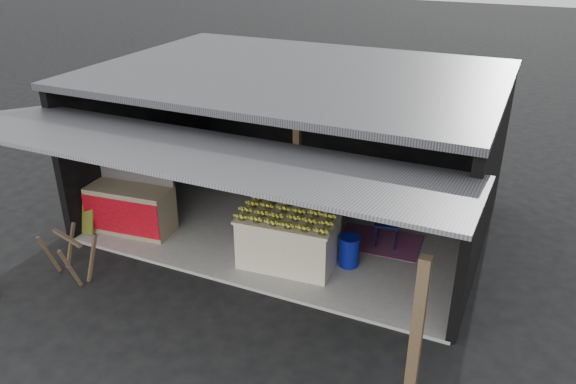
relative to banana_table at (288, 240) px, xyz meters
The scene contains 13 objects.
ground 1.21m from the banana_table, 121.75° to the right, with size 80.00×80.00×0.00m, color black.
concrete_slab 1.74m from the banana_table, 110.06° to the left, with size 7.00×5.00×0.06m, color gray.
shophouse 2.53m from the banana_table, 106.89° to the left, with size 7.40×7.29×3.02m.
banana_table is the anchor object (origin of this frame).
banana_pile 0.54m from the banana_table, ahead, with size 1.52×0.91×0.18m, color gold, non-canonical shape.
white_crate 0.91m from the banana_table, 98.44° to the left, with size 0.93×0.64×1.03m.
neighbor_stall 3.21m from the banana_table, behind, with size 1.64×0.88×1.63m.
green_signboard 4.09m from the banana_table, behind, with size 0.59×0.04×0.89m, color black.
sawhorse 3.63m from the banana_table, 150.02° to the right, with size 0.86×0.86×0.79m.
water_barrel 1.05m from the banana_table, 21.45° to the left, with size 0.35×0.35×0.52m, color navy.
plastic_chair 1.95m from the banana_table, 46.50° to the left, with size 0.50×0.50×0.90m.
magenta_rug 1.89m from the banana_table, 47.47° to the left, with size 1.50×1.00×0.01m, color #6B1754.
picture_frames 4.28m from the banana_table, 100.58° to the left, with size 1.62×0.04×0.46m.
Camera 1 is at (3.99, -6.59, 5.37)m, focal length 35.00 mm.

